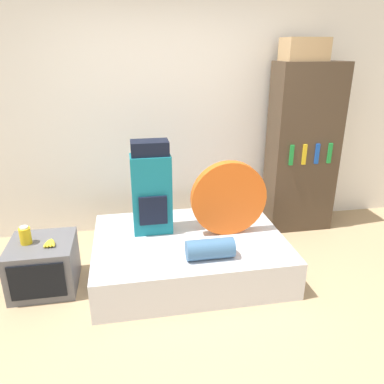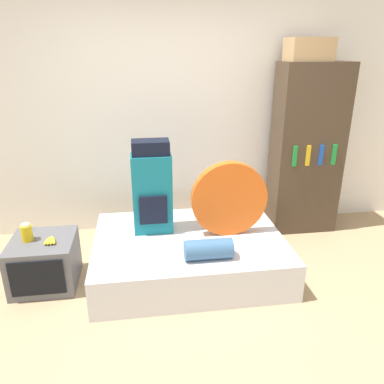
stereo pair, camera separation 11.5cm
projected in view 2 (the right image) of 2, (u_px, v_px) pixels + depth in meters
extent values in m
plane|color=tan|center=(202.00, 321.00, 2.95)|extent=(16.00, 16.00, 0.00)
cube|color=white|center=(176.00, 117.00, 4.13)|extent=(8.00, 0.05, 2.60)
cube|color=silver|center=(189.00, 253.00, 3.58)|extent=(1.76, 1.30, 0.35)
cube|color=#14707F|center=(152.00, 194.00, 3.51)|extent=(0.37, 0.22, 0.76)
cube|color=black|center=(150.00, 147.00, 3.36)|extent=(0.34, 0.20, 0.13)
cube|color=black|center=(153.00, 210.00, 3.44)|extent=(0.26, 0.03, 0.27)
cylinder|color=#E05B19|center=(229.00, 199.00, 3.46)|extent=(0.71, 0.09, 0.71)
cylinder|color=#3D668E|center=(208.00, 249.00, 3.13)|extent=(0.40, 0.17, 0.17)
cube|color=#5B5B60|center=(45.00, 262.00, 3.36)|extent=(0.55, 0.54, 0.44)
cube|color=black|center=(37.00, 279.00, 3.09)|extent=(0.44, 0.02, 0.32)
cylinder|color=gold|center=(27.00, 233.00, 3.25)|extent=(0.10, 0.10, 0.14)
cylinder|color=white|center=(25.00, 225.00, 3.22)|extent=(0.07, 0.07, 0.02)
ellipsoid|color=yellow|center=(48.00, 241.00, 3.23)|extent=(0.08, 0.15, 0.03)
ellipsoid|color=yellow|center=(50.00, 240.00, 3.23)|extent=(0.05, 0.15, 0.03)
ellipsoid|color=yellow|center=(52.00, 240.00, 3.24)|extent=(0.05, 0.15, 0.03)
ellipsoid|color=yellow|center=(53.00, 240.00, 3.24)|extent=(0.08, 0.15, 0.03)
cube|color=#473828|center=(307.00, 150.00, 4.18)|extent=(0.74, 0.38, 1.89)
cube|color=#1E8E38|center=(295.00, 156.00, 3.96)|extent=(0.04, 0.02, 0.22)
cube|color=gold|center=(308.00, 156.00, 3.98)|extent=(0.04, 0.02, 0.22)
cube|color=#194CB2|center=(321.00, 155.00, 4.00)|extent=(0.04, 0.02, 0.22)
cube|color=#1E8E38|center=(334.00, 155.00, 4.02)|extent=(0.04, 0.02, 0.22)
cube|color=tan|center=(309.00, 49.00, 3.78)|extent=(0.44, 0.31, 0.23)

